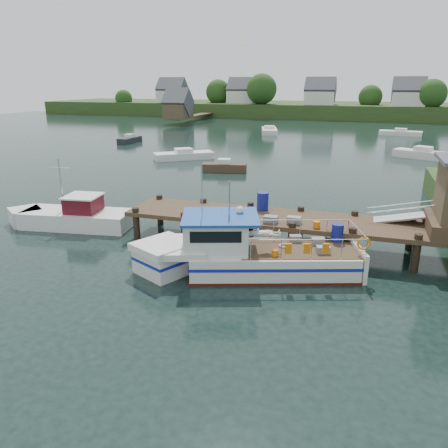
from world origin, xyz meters
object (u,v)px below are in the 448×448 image
(moored_far, at_px, (400,133))
(moored_d, at_px, (269,130))
(lobster_boat, at_px, (245,253))
(work_boat, at_px, (71,216))
(dock, at_px, (405,209))
(moored_e, at_px, (130,140))
(moored_b, at_px, (423,154))
(moored_rowboat, at_px, (224,167))
(moored_a, at_px, (184,155))

(moored_far, bearing_deg, moored_d, -178.61)
(lobster_boat, relative_size, work_boat, 1.31)
(dock, height_order, moored_e, dock)
(moored_b, height_order, moored_e, moored_b)
(work_boat, bearing_deg, moored_e, 106.13)
(moored_b, distance_m, moored_e, 34.06)
(work_boat, distance_m, moored_rowboat, 17.10)
(moored_b, relative_size, moored_d, 0.85)
(work_boat, relative_size, moored_a, 1.18)
(moored_b, height_order, moored_d, moored_b)
(work_boat, xyz_separation_m, moored_b, (20.09, 29.31, -0.13))
(moored_a, xyz_separation_m, moored_b, (22.71, 7.69, 0.05))
(moored_d, bearing_deg, moored_b, -26.66)
(moored_a, bearing_deg, moored_rowboat, -56.07)
(lobster_boat, height_order, work_boat, lobster_boat)
(lobster_boat, bearing_deg, moored_e, 107.27)
(moored_rowboat, xyz_separation_m, moored_a, (-5.75, 4.81, -0.01))
(dock, xyz_separation_m, work_boat, (-16.27, -0.56, -1.66))
(moored_a, bearing_deg, moored_far, 36.43)
(dock, relative_size, lobster_boat, 1.82)
(moored_d, bearing_deg, moored_far, 25.24)
(moored_a, relative_size, moored_e, 1.47)
(dock, distance_m, moored_rowboat, 20.97)
(lobster_boat, distance_m, moored_rowboat, 20.91)
(moored_far, distance_m, moored_d, 18.92)
(moored_far, distance_m, moored_e, 38.41)
(lobster_boat, bearing_deg, moored_b, 54.70)
(dock, height_order, moored_a, dock)
(work_boat, bearing_deg, moored_rowboat, 71.36)
(work_boat, bearing_deg, moored_far, 60.95)
(lobster_boat, relative_size, moored_rowboat, 2.32)
(moored_e, bearing_deg, moored_d, 39.53)
(moored_d, distance_m, moored_e, 21.80)
(dock, bearing_deg, moored_e, 134.79)
(lobster_boat, relative_size, moored_e, 2.28)
(moored_e, bearing_deg, moored_rowboat, -48.38)
(moored_b, xyz_separation_m, moored_d, (-19.48, 17.93, -0.05))
(lobster_boat, xyz_separation_m, moored_a, (-12.85, 24.47, -0.41))
(dock, relative_size, work_boat, 2.39)
(work_boat, bearing_deg, dock, -6.09)
(lobster_boat, distance_m, moored_d, 51.01)
(moored_a, xyz_separation_m, moored_e, (-11.31, 9.38, 0.01))
(dock, xyz_separation_m, moored_e, (-30.20, 30.43, -1.83))
(work_boat, bearing_deg, moored_d, 81.19)
(moored_a, bearing_deg, work_boat, -99.30)
(moored_rowboat, xyz_separation_m, moored_e, (-17.07, 14.18, 0.00))
(moored_rowboat, bearing_deg, moored_b, 55.21)
(moored_rowboat, xyz_separation_m, moored_far, (16.14, 33.47, -0.04))
(moored_d, bearing_deg, moored_a, -81.20)
(moored_a, bearing_deg, moored_d, 66.63)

